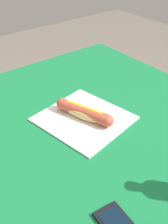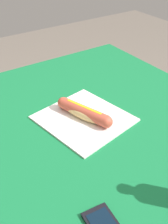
{
  "view_description": "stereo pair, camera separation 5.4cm",
  "coord_description": "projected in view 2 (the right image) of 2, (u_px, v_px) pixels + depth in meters",
  "views": [
    {
      "loc": [
        -0.53,
        0.48,
        1.3
      ],
      "look_at": [
        0.06,
        0.03,
        0.78
      ],
      "focal_mm": 44.06,
      "sensor_mm": 36.0,
      "label": 1
    },
    {
      "loc": [
        -0.56,
        0.44,
        1.3
      ],
      "look_at": [
        0.06,
        0.03,
        0.78
      ],
      "focal_mm": 44.06,
      "sensor_mm": 36.0,
      "label": 2
    }
  ],
  "objects": [
    {
      "name": "dining_table",
      "position": [
        100.0,
        155.0,
        0.97
      ],
      "size": [
        1.09,
        0.92,
        0.75
      ],
      "color": "brown",
      "rests_on": "ground"
    },
    {
      "name": "hot_dog",
      "position": [
        84.0,
        112.0,
        0.91
      ],
      "size": [
        0.21,
        0.1,
        0.05
      ],
      "color": "#E5BC75",
      "rests_on": "paper_wrapper"
    },
    {
      "name": "paper_wrapper",
      "position": [
        84.0,
        119.0,
        0.92
      ],
      "size": [
        0.31,
        0.3,
        0.01
      ],
      "primitive_type": "cube",
      "rotation": [
        0.0,
        0.0,
        0.18
      ],
      "color": "silver",
      "rests_on": "dining_table"
    }
  ]
}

